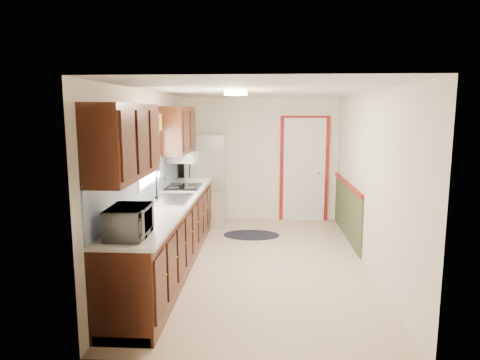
# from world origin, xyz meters

# --- Properties ---
(room_shell) EXTENTS (3.20, 5.20, 2.52)m
(room_shell) POSITION_xyz_m (0.00, 0.00, 1.20)
(room_shell) COLOR beige
(room_shell) RESTS_ON ground
(kitchen_run) EXTENTS (0.63, 4.00, 2.20)m
(kitchen_run) POSITION_xyz_m (-1.24, -0.29, 0.81)
(kitchen_run) COLOR black
(kitchen_run) RESTS_ON ground
(back_wall_trim) EXTENTS (1.12, 2.30, 2.08)m
(back_wall_trim) POSITION_xyz_m (0.99, 2.21, 0.89)
(back_wall_trim) COLOR maroon
(back_wall_trim) RESTS_ON ground
(ceiling_fixture) EXTENTS (0.30, 0.30, 0.06)m
(ceiling_fixture) POSITION_xyz_m (-0.30, -0.20, 2.36)
(ceiling_fixture) COLOR #FFD88C
(ceiling_fixture) RESTS_ON room_shell
(microwave) EXTENTS (0.31, 0.54, 0.36)m
(microwave) POSITION_xyz_m (-1.20, -1.95, 1.12)
(microwave) COLOR white
(microwave) RESTS_ON kitchen_run
(refrigerator) EXTENTS (0.76, 0.74, 1.71)m
(refrigerator) POSITION_xyz_m (-1.02, 2.05, 0.85)
(refrigerator) COLOR #B7B7BC
(refrigerator) RESTS_ON ground
(rug) EXTENTS (0.97, 0.63, 0.01)m
(rug) POSITION_xyz_m (-0.13, 1.34, 0.01)
(rug) COLOR black
(rug) RESTS_ON ground
(cooktop) EXTENTS (0.51, 0.62, 0.02)m
(cooktop) POSITION_xyz_m (-1.19, 0.75, 0.95)
(cooktop) COLOR black
(cooktop) RESTS_ON kitchen_run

